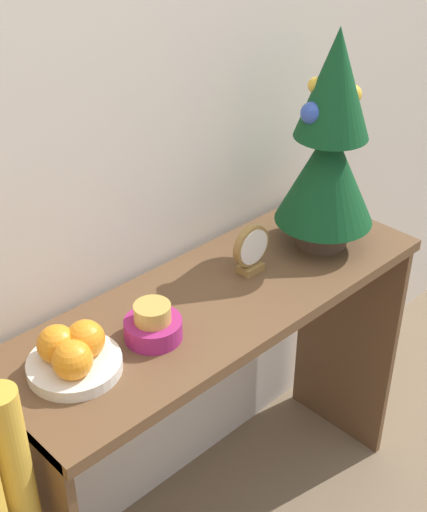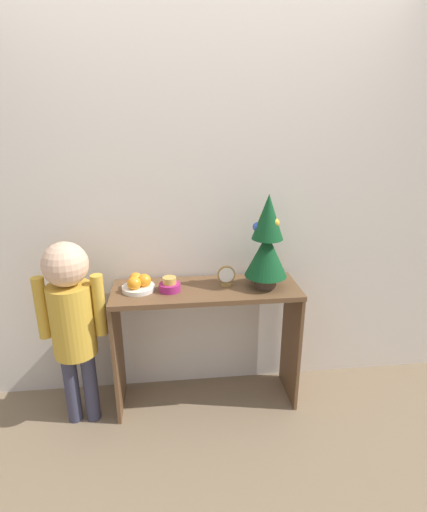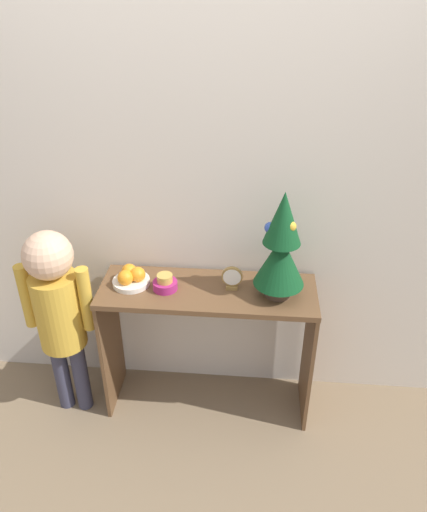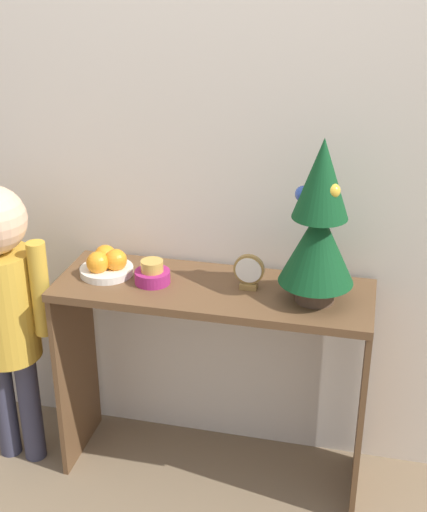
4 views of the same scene
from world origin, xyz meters
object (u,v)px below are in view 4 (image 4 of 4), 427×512
(mini_tree, at_px, (319,225))
(fruit_bowl, at_px, (106,264))
(singing_bowl, at_px, (152,274))
(desk_clock, at_px, (249,272))
(child_figure, at_px, (2,294))

(mini_tree, relative_size, fruit_bowl, 2.90)
(fruit_bowl, relative_size, singing_bowl, 1.54)
(fruit_bowl, relative_size, desk_clock, 1.52)
(fruit_bowl, bearing_deg, desk_clock, 0.40)
(fruit_bowl, height_order, singing_bowl, fruit_bowl)
(singing_bowl, height_order, desk_clock, desk_clock)
(fruit_bowl, height_order, child_figure, child_figure)
(singing_bowl, distance_m, child_figure, 0.58)
(mini_tree, distance_m, fruit_bowl, 0.80)
(singing_bowl, height_order, child_figure, child_figure)
(mini_tree, bearing_deg, fruit_bowl, 177.67)
(mini_tree, bearing_deg, child_figure, -175.83)
(desk_clock, bearing_deg, mini_tree, -8.41)
(singing_bowl, relative_size, desk_clock, 0.99)
(desk_clock, distance_m, child_figure, 0.92)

